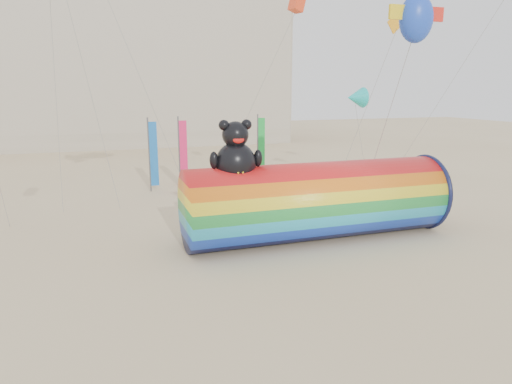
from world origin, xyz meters
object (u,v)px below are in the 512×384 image
object	(u,v)px
kite_handler	(303,206)
hotel_building	(46,63)
windsock_assembly	(317,199)
fabric_bundle	(327,225)

from	to	relation	value
kite_handler	hotel_building	bearing A→B (deg)	-87.40
windsock_assembly	fabric_bundle	world-z (taller)	windsock_assembly
hotel_building	windsock_assembly	size ratio (longest dim) A/B	4.72
hotel_building	kite_handler	xyz separation A→B (m)	(15.96, -42.17, -9.43)
kite_handler	fabric_bundle	distance (m)	1.82
hotel_building	windsock_assembly	xyz separation A→B (m)	(15.41, -44.94, -8.35)
kite_handler	fabric_bundle	xyz separation A→B (m)	(0.73, -1.51, -0.71)
hotel_building	windsock_assembly	distance (m)	48.24
kite_handler	fabric_bundle	size ratio (longest dim) A/B	0.67
hotel_building	windsock_assembly	world-z (taller)	hotel_building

